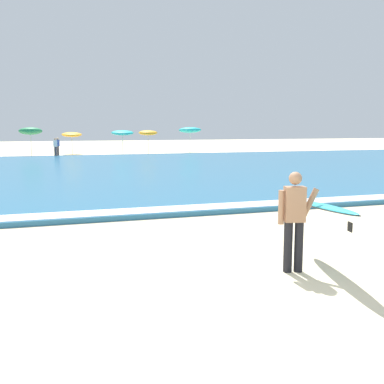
# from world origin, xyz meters

# --- Properties ---
(ground_plane) EXTENTS (160.00, 160.00, 0.00)m
(ground_plane) POSITION_xyz_m (0.00, 0.00, 0.00)
(ground_plane) COLOR beige
(sea) EXTENTS (120.00, 28.00, 0.14)m
(sea) POSITION_xyz_m (0.00, 19.95, 0.07)
(sea) COLOR teal
(sea) RESTS_ON ground
(surf_foam) EXTENTS (120.00, 0.94, 0.01)m
(surf_foam) POSITION_xyz_m (0.00, 6.55, 0.15)
(surf_foam) COLOR white
(surf_foam) RESTS_ON sea
(surfer_with_board) EXTENTS (1.26, 2.82, 1.73)m
(surfer_with_board) POSITION_xyz_m (1.65, 0.61, 1.04)
(surfer_with_board) COLOR black
(surfer_with_board) RESTS_ON ground
(beach_umbrella_2) EXTENTS (1.92, 1.97, 2.53)m
(beach_umbrella_2) POSITION_xyz_m (-3.18, 35.75, 2.13)
(beach_umbrella_2) COLOR beige
(beach_umbrella_2) RESTS_ON ground
(beach_umbrella_3) EXTENTS (1.81, 1.83, 2.07)m
(beach_umbrella_3) POSITION_xyz_m (0.35, 37.91, 1.79)
(beach_umbrella_3) COLOR beige
(beach_umbrella_3) RESTS_ON ground
(beach_umbrella_4) EXTENTS (1.99, 2.02, 2.25)m
(beach_umbrella_4) POSITION_xyz_m (4.67, 35.99, 1.95)
(beach_umbrella_4) COLOR beige
(beach_umbrella_4) RESTS_ON ground
(beach_umbrella_5) EXTENTS (1.71, 1.72, 2.21)m
(beach_umbrella_5) POSITION_xyz_m (6.91, 35.48, 1.95)
(beach_umbrella_5) COLOR beige
(beach_umbrella_5) RESTS_ON ground
(beach_umbrella_6) EXTENTS (2.18, 2.20, 2.49)m
(beach_umbrella_6) POSITION_xyz_m (11.54, 37.40, 2.18)
(beach_umbrella_6) COLOR beige
(beach_umbrella_6) RESTS_ON ground
(beachgoer_near_row_left) EXTENTS (0.32, 0.20, 1.58)m
(beachgoer_near_row_left) POSITION_xyz_m (-1.26, 34.26, 0.84)
(beachgoer_near_row_left) COLOR #383842
(beachgoer_near_row_left) RESTS_ON ground
(beachgoer_near_row_mid) EXTENTS (0.32, 0.20, 1.58)m
(beachgoer_near_row_mid) POSITION_xyz_m (-1.00, 35.72, 0.84)
(beachgoer_near_row_mid) COLOR #383842
(beachgoer_near_row_mid) RESTS_ON ground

